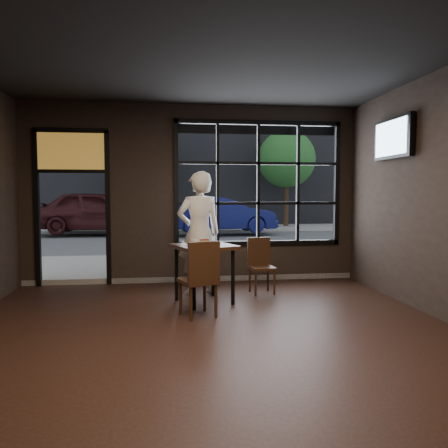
{
  "coord_description": "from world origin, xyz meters",
  "views": [
    {
      "loc": [
        -0.44,
        -4.39,
        1.62
      ],
      "look_at": [
        0.4,
        2.2,
        1.15
      ],
      "focal_mm": 35.0,
      "sensor_mm": 36.0,
      "label": 1
    }
  ],
  "objects": [
    {
      "name": "chair_window",
      "position": [
        1.05,
        2.44,
        0.45
      ],
      "size": [
        0.43,
        0.43,
        0.89
      ],
      "primitive_type": "cube",
      "rotation": [
        0.0,
        0.0,
        0.11
      ],
      "color": "black",
      "rests_on": "floor"
    },
    {
      "name": "navy_car",
      "position": [
        1.59,
        12.24,
        0.78
      ],
      "size": [
        4.27,
        1.93,
        1.36
      ],
      "primitive_type": "imported",
      "rotation": [
        0.0,
        0.0,
        1.69
      ],
      "color": "#0E1248",
      "rests_on": "street_asphalt"
    },
    {
      "name": "ceiling",
      "position": [
        0.0,
        0.0,
        3.21
      ],
      "size": [
        6.0,
        7.0,
        0.02
      ],
      "primitive_type": "cube",
      "color": "black",
      "rests_on": "ground"
    },
    {
      "name": "tree_left",
      "position": [
        -1.43,
        15.27,
        3.25
      ],
      "size": [
        2.7,
        2.7,
        4.61
      ],
      "color": "#332114",
      "rests_on": "street_asphalt"
    },
    {
      "name": "street_asphalt",
      "position": [
        0.0,
        24.0,
        -0.02
      ],
      "size": [
        60.0,
        41.0,
        0.04
      ],
      "primitive_type": "cube",
      "color": "#545456",
      "rests_on": "ground"
    },
    {
      "name": "hotdog",
      "position": [
        0.06,
        2.11,
        0.89
      ],
      "size": [
        0.21,
        0.14,
        0.06
      ],
      "primitive_type": null,
      "rotation": [
        0.0,
        0.0,
        0.31
      ],
      "color": "tan",
      "rests_on": "cafe_table"
    },
    {
      "name": "maroon_car",
      "position": [
        -3.14,
        12.81,
        0.91
      ],
      "size": [
        4.86,
        2.13,
        1.63
      ],
      "primitive_type": "imported",
      "rotation": [
        0.0,
        0.0,
        1.53
      ],
      "color": "black",
      "rests_on": "street_asphalt"
    },
    {
      "name": "floor",
      "position": [
        0.0,
        0.0,
        -0.01
      ],
      "size": [
        6.0,
        7.0,
        0.02
      ],
      "primitive_type": "cube",
      "color": "black",
      "rests_on": "ground"
    },
    {
      "name": "stained_transom",
      "position": [
        -2.1,
        3.5,
        2.35
      ],
      "size": [
        1.2,
        0.06,
        0.7
      ],
      "primitive_type": "cube",
      "color": "orange",
      "rests_on": "ground"
    },
    {
      "name": "chair_near",
      "position": [
        -0.06,
        1.27,
        0.5
      ],
      "size": [
        0.56,
        0.56,
        1.01
      ],
      "primitive_type": "cube",
      "rotation": [
        0.0,
        0.0,
        3.49
      ],
      "color": "black",
      "rests_on": "floor"
    },
    {
      "name": "building_across",
      "position": [
        0.0,
        23.0,
        7.5
      ],
      "size": [
        28.0,
        12.0,
        15.0
      ],
      "primitive_type": "cube",
      "color": "#5B5956",
      "rests_on": "ground"
    },
    {
      "name": "window_frame",
      "position": [
        1.2,
        3.5,
        1.8
      ],
      "size": [
        3.06,
        0.12,
        2.28
      ],
      "primitive_type": "cube",
      "color": "black",
      "rests_on": "ground"
    },
    {
      "name": "cup",
      "position": [
        -0.06,
        1.86,
        0.91
      ],
      "size": [
        0.16,
        0.16,
        0.1
      ],
      "primitive_type": "imported",
      "rotation": [
        0.0,
        0.0,
        0.44
      ],
      "color": "silver",
      "rests_on": "cafe_table"
    },
    {
      "name": "cafe_table",
      "position": [
        0.08,
        1.98,
        0.43
      ],
      "size": [
        1.04,
        1.04,
        0.87
      ],
      "primitive_type": "cube",
      "rotation": [
        0.0,
        0.0,
        0.38
      ],
      "color": "black",
      "rests_on": "floor"
    },
    {
      "name": "man",
      "position": [
        0.04,
        2.56,
        0.98
      ],
      "size": [
        0.8,
        0.61,
        1.97
      ],
      "primitive_type": "imported",
      "rotation": [
        0.0,
        0.0,
        3.35
      ],
      "color": "white",
      "rests_on": "floor"
    },
    {
      "name": "tv",
      "position": [
        2.93,
        1.87,
        2.45
      ],
      "size": [
        0.12,
        1.05,
        0.62
      ],
      "primitive_type": "cube",
      "color": "black",
      "rests_on": "wall_right"
    },
    {
      "name": "tree_right",
      "position": [
        4.98,
        15.32,
        3.18
      ],
      "size": [
        2.65,
        2.65,
        4.52
      ],
      "color": "#332114",
      "rests_on": "street_asphalt"
    }
  ]
}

